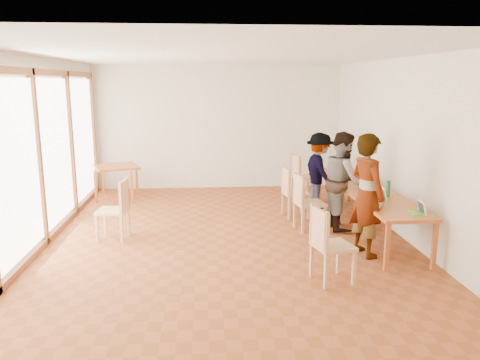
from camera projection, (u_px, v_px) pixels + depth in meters
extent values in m
plane|color=#9D4E26|center=(226.00, 240.00, 7.84)|extent=(8.00, 8.00, 0.00)
cube|color=silver|center=(218.00, 127.00, 11.44)|extent=(6.00, 0.10, 3.00)
cube|color=silver|center=(250.00, 226.00, 3.63)|extent=(6.00, 0.10, 3.00)
cube|color=silver|center=(406.00, 149.00, 7.76)|extent=(0.10, 8.00, 3.00)
cube|color=white|center=(37.00, 153.00, 7.31)|extent=(0.10, 8.00, 3.00)
cube|color=white|center=(225.00, 54.00, 7.22)|extent=(6.00, 8.00, 0.04)
cube|color=#A55824|center=(365.00, 189.00, 8.32)|extent=(0.80, 4.00, 0.05)
cube|color=#A55824|center=(387.00, 247.00, 6.48)|extent=(0.06, 0.06, 0.70)
cube|color=#A55824|center=(319.00, 186.00, 10.26)|extent=(0.06, 0.06, 0.70)
cube|color=#A55824|center=(434.00, 246.00, 6.53)|extent=(0.06, 0.06, 0.70)
cube|color=#A55824|center=(349.00, 186.00, 10.31)|extent=(0.06, 0.06, 0.70)
cube|color=#A55824|center=(116.00, 167.00, 10.50)|extent=(0.90, 0.90, 0.05)
cube|color=#A55824|center=(96.00, 187.00, 10.17)|extent=(0.05, 0.05, 0.70)
cube|color=#A55824|center=(103.00, 180.00, 10.93)|extent=(0.05, 0.05, 0.70)
cube|color=#A55824|center=(132.00, 186.00, 10.23)|extent=(0.05, 0.05, 0.70)
cube|color=#A55824|center=(137.00, 179.00, 10.99)|extent=(0.05, 0.05, 0.70)
cube|color=#E1A370|center=(333.00, 246.00, 6.13)|extent=(0.57, 0.57, 0.05)
cube|color=#E1A370|center=(319.00, 228.00, 6.01)|extent=(0.15, 0.47, 0.50)
cube|color=#E1A370|center=(310.00, 204.00, 8.27)|extent=(0.54, 0.54, 0.05)
cube|color=#E1A370|center=(299.00, 189.00, 8.17)|extent=(0.12, 0.48, 0.50)
cube|color=#E1A370|center=(296.00, 193.00, 9.09)|extent=(0.52, 0.52, 0.04)
cube|color=#E1A370|center=(286.00, 181.00, 8.99)|extent=(0.11, 0.46, 0.48)
cube|color=#E1A370|center=(304.00, 177.00, 10.59)|extent=(0.56, 0.56, 0.04)
cube|color=#E1A370|center=(296.00, 166.00, 10.47)|extent=(0.16, 0.46, 0.48)
cube|color=#E1A370|center=(112.00, 211.00, 7.80)|extent=(0.52, 0.52, 0.05)
cube|color=#E1A370|center=(124.00, 195.00, 7.73)|extent=(0.10, 0.48, 0.50)
imported|color=gray|center=(367.00, 195.00, 6.99)|extent=(0.64, 0.79, 1.87)
imported|color=gray|center=(343.00, 181.00, 8.31)|extent=(0.67, 0.86, 1.75)
imported|color=gray|center=(319.00, 171.00, 9.70)|extent=(0.75, 1.10, 1.58)
cube|color=#5CBF35|center=(416.00, 213.00, 6.65)|extent=(0.17, 0.24, 0.02)
cube|color=white|center=(422.00, 207.00, 6.64)|extent=(0.07, 0.22, 0.20)
cube|color=#5CBF35|center=(379.00, 200.00, 7.42)|extent=(0.22, 0.27, 0.03)
cube|color=white|center=(385.00, 195.00, 7.39)|extent=(0.12, 0.23, 0.20)
cube|color=#5CBF35|center=(338.00, 174.00, 9.52)|extent=(0.26, 0.31, 0.03)
cube|color=white|center=(341.00, 169.00, 9.54)|extent=(0.15, 0.25, 0.21)
imported|color=gold|center=(378.00, 189.00, 7.95)|extent=(0.14, 0.14, 0.11)
cylinder|color=#176131|center=(388.00, 189.00, 7.61)|extent=(0.07, 0.07, 0.28)
cylinder|color=silver|center=(350.00, 177.00, 9.01)|extent=(0.07, 0.07, 0.09)
cylinder|color=white|center=(420.00, 210.00, 6.77)|extent=(0.08, 0.08, 0.06)
cube|color=#CC3D74|center=(346.00, 170.00, 9.98)|extent=(0.05, 0.10, 0.01)
cube|color=black|center=(345.00, 177.00, 9.00)|extent=(0.16, 0.26, 0.09)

